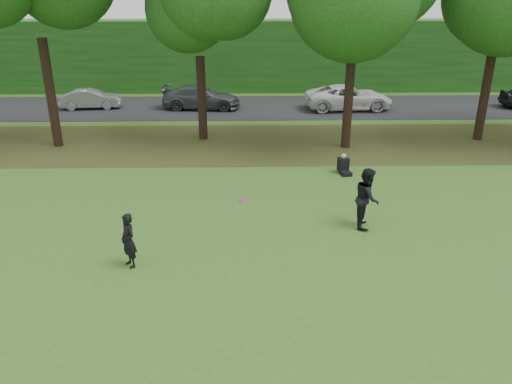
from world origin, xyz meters
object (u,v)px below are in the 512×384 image
player_right (367,198)px  player_left (128,241)px  seated_person (344,166)px  frisbee (242,200)px

player_right → player_left: bearing=118.3°
seated_person → player_right: bearing=-104.4°
player_right → seated_person: bearing=7.3°
frisbee → player_right: bearing=18.1°
player_left → player_right: 7.47m
player_right → frisbee: (-3.96, -1.30, 0.52)m
player_right → frisbee: player_right is taller
player_left → seated_person: 10.36m
frisbee → seated_person: frisbee is taller
player_left → frisbee: (3.13, 1.06, 0.72)m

